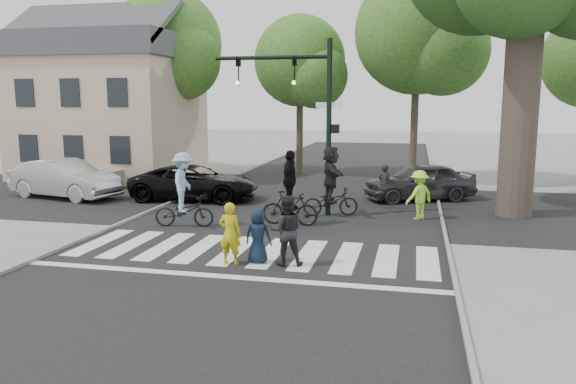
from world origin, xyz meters
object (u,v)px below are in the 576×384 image
pedestrian_woman (230,233)px  cyclist_left (184,195)px  pedestrian_adult (286,231)px  cyclist_right (331,185)px  cyclist_mid (290,195)px  car_grey (419,182)px  pedestrian_child (258,236)px  traffic_signal (305,102)px  car_silver (65,179)px  car_suv (195,183)px

pedestrian_woman → cyclist_left: (-2.74, 3.59, 0.25)m
pedestrian_adult → cyclist_right: (0.17, 6.06, 0.22)m
cyclist_mid → pedestrian_adult: bearing=-78.5°
car_grey → pedestrian_child: bearing=-45.5°
traffic_signal → cyclist_left: bearing=-139.4°
pedestrian_woman → pedestrian_child: size_ratio=1.14×
car_silver → car_grey: car_silver is taller
pedestrian_adult → pedestrian_woman: bearing=-4.8°
cyclist_right → car_grey: bearing=52.3°
pedestrian_woman → cyclist_right: (1.52, 6.29, 0.31)m
car_grey → traffic_signal: bearing=-70.5°
pedestrian_adult → cyclist_mid: 4.43m
cyclist_mid → cyclist_right: bearing=58.5°
car_suv → car_grey: bearing=-82.2°
cyclist_mid → car_suv: 5.97m
pedestrian_adult → car_silver: (-10.95, 7.24, -0.07)m
pedestrian_adult → car_grey: 10.42m
pedestrian_child → car_grey: bearing=-109.7°
pedestrian_child → car_suv: 9.30m
car_grey → pedestrian_adult: bearing=-41.6°
cyclist_right → car_silver: 11.19m
pedestrian_child → car_suv: size_ratio=0.27×
cyclist_mid → car_silver: (-10.07, 2.90, -0.20)m
car_suv → car_grey: size_ratio=1.14×
cyclist_mid → car_grey: (4.05, 5.59, -0.24)m
traffic_signal → pedestrian_adult: traffic_signal is taller
cyclist_right → car_grey: 4.90m
pedestrian_adult → car_silver: bearing=-47.9°
pedestrian_child → pedestrian_adult: pedestrian_adult is taller
traffic_signal → car_suv: 6.06m
pedestrian_woman → pedestrian_adult: size_ratio=0.89×
pedestrian_woman → pedestrian_child: pedestrian_woman is taller
pedestrian_adult → car_silver: 13.13m
pedestrian_child → cyclist_right: cyclist_right is taller
cyclist_left → pedestrian_adult: bearing=-39.5°
pedestrian_child → car_silver: (-10.23, 7.18, 0.12)m
cyclist_right → car_grey: (2.99, 3.87, -0.33)m
pedestrian_adult → cyclist_mid: cyclist_mid is taller
pedestrian_adult → traffic_signal: bearing=-97.2°
traffic_signal → pedestrian_adult: (0.78, -6.19, -3.04)m
traffic_signal → cyclist_mid: bearing=-93.1°
pedestrian_adult → cyclist_mid: size_ratio=0.72×
pedestrian_adult → car_suv: pedestrian_adult is taller
traffic_signal → cyclist_right: size_ratio=2.48×
pedestrian_adult → car_grey: bearing=-122.1°
traffic_signal → pedestrian_woman: 7.17m
pedestrian_woman → cyclist_mid: cyclist_mid is taller
traffic_signal → cyclist_mid: (-0.10, -1.85, -2.91)m
cyclist_left → car_suv: 4.87m
pedestrian_adult → car_suv: 9.75m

